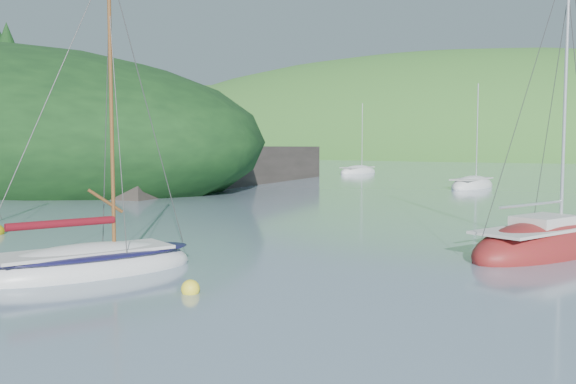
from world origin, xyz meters
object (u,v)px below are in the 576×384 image
Objects in this scene: distant_sloop_a at (472,186)px; distant_sloop_c at (358,172)px; sloop_red at (546,247)px; daysailer_white at (89,266)px.

distant_sloop_c is (-20.37, 17.16, -0.00)m from distant_sloop_a.
sloop_red reaches higher than distant_sloop_a.
daysailer_white is 0.86× the size of sloop_red.
sloop_red reaches higher than distant_sloop_c.
sloop_red is 1.22× the size of distant_sloop_c.
daysailer_white is at bearing -114.67° from sloop_red.
sloop_red reaches higher than daysailer_white.
distant_sloop_a is (-12.90, 31.15, -0.05)m from sloop_red.
distant_sloop_a is (-2.01, 42.82, -0.06)m from daysailer_white.
distant_sloop_a is at bearing 111.95° from daysailer_white.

